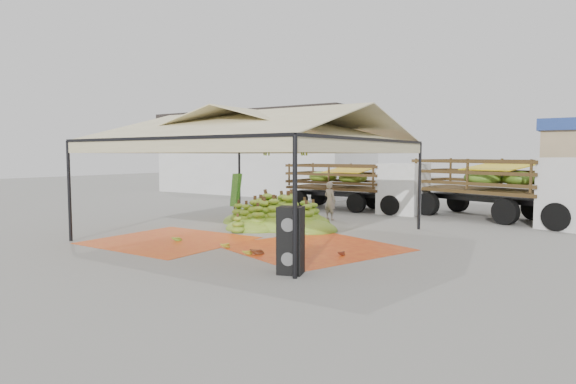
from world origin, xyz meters
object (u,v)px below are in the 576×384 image
Objects in this scene: vendor at (330,201)px; truck_right at (514,182)px; truck_left at (361,181)px; banana_heap at (278,211)px; speaker_stack at (291,240)px.

vendor is 7.13m from truck_right.
truck_right reaches higher than truck_left.
truck_right reaches higher than banana_heap.
truck_left is at bearing -69.63° from vendor.
truck_right is at bearing 41.93° from banana_heap.
truck_left is (0.27, 6.37, 0.80)m from banana_heap.
banana_heap is 6.43m from truck_left.
speaker_stack is (4.12, -5.52, 0.18)m from banana_heap.
truck_left is (-0.40, 3.72, 0.60)m from vendor.
truck_left reaches higher than speaker_stack.
truck_right reaches higher than vendor.
truck_left is (-3.85, 11.89, 0.63)m from speaker_stack.
speaker_stack is at bearing -83.08° from truck_right.
vendor is at bearing 75.96° from banana_heap.
speaker_stack is 0.97× the size of vendor.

